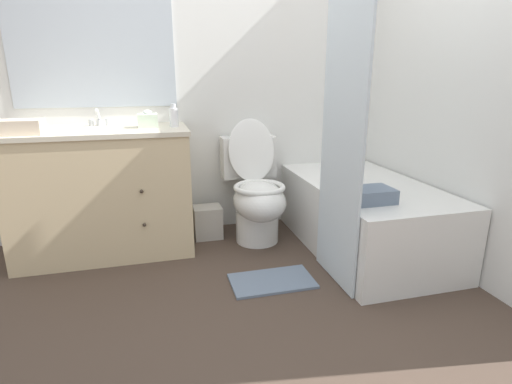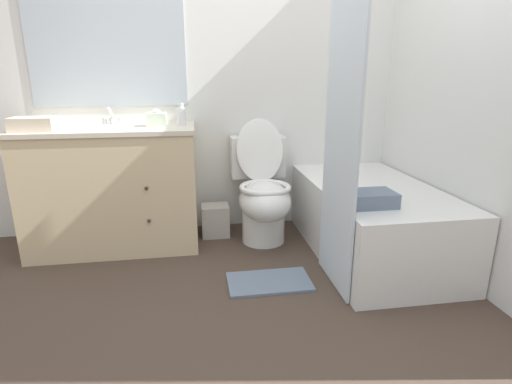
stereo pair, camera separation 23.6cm
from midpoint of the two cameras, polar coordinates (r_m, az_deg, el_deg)
name	(u,v)px [view 1 (the left image)]	position (r m, az deg, el deg)	size (l,w,h in m)	color
ground_plane	(262,336)	(2.03, -2.60, -20.02)	(14.00, 14.00, 0.00)	#47382D
wall_back	(207,68)	(3.15, -9.32, 17.05)	(8.00, 0.06, 2.50)	silver
wall_right	(437,68)	(2.92, 22.33, 16.11)	(0.05, 2.51, 2.50)	silver
vanity_cabinet	(104,191)	(2.96, -23.08, 0.08)	(1.16, 0.60, 0.86)	beige
sink_faucet	(99,121)	(3.06, -23.61, 9.31)	(0.14, 0.12, 0.12)	silver
toilet	(256,194)	(2.95, -2.29, -0.30)	(0.41, 0.68, 0.90)	white
bathtub	(363,215)	(2.91, 12.88, -3.29)	(0.77, 1.39, 0.49)	white
shower_curtain	(343,118)	(2.24, 9.40, 10.32)	(0.01, 0.50, 1.94)	silver
wastebasket	(208,222)	(3.10, -9.10, -4.28)	(0.21, 0.18, 0.25)	#B7B2A8
tissue_box	(148,120)	(2.85, -17.55, 9.75)	(0.13, 0.13, 0.12)	silver
soap_dispenser	(174,117)	(2.82, -14.07, 10.36)	(0.06, 0.06, 0.15)	silver
hand_towel_folded	(19,127)	(2.82, -32.92, 7.76)	(0.26, 0.16, 0.09)	beige
bath_towel_folded	(370,195)	(2.40, 13.32, -0.47)	(0.26, 0.19, 0.08)	slate
bath_mat	(272,281)	(2.47, -0.48, -12.67)	(0.50, 0.29, 0.02)	slate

